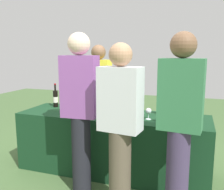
% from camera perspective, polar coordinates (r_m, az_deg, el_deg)
% --- Properties ---
extents(ground_plane, '(12.00, 12.00, 0.00)m').
position_cam_1_polar(ground_plane, '(3.44, 0.00, -16.89)').
color(ground_plane, '#476638').
extents(tasting_table, '(2.41, 0.72, 0.76)m').
position_cam_1_polar(tasting_table, '(3.28, 0.00, -10.93)').
color(tasting_table, '#14381E').
rests_on(tasting_table, ground_plane).
extents(wine_bottle_0, '(0.07, 0.07, 0.34)m').
position_cam_1_polar(wine_bottle_0, '(3.67, -12.84, -0.78)').
color(wine_bottle_0, black).
rests_on(wine_bottle_0, tasting_table).
extents(wine_bottle_1, '(0.07, 0.07, 0.32)m').
position_cam_1_polar(wine_bottle_1, '(3.53, -7.96, -1.11)').
color(wine_bottle_1, black).
rests_on(wine_bottle_1, tasting_table).
extents(wine_bottle_2, '(0.07, 0.07, 0.30)m').
position_cam_1_polar(wine_bottle_2, '(3.39, -7.56, -1.78)').
color(wine_bottle_2, black).
rests_on(wine_bottle_2, tasting_table).
extents(wine_bottle_3, '(0.07, 0.07, 0.32)m').
position_cam_1_polar(wine_bottle_3, '(3.28, 2.24, -1.92)').
color(wine_bottle_3, black).
rests_on(wine_bottle_3, tasting_table).
extents(wine_bottle_4, '(0.07, 0.07, 0.32)m').
position_cam_1_polar(wine_bottle_4, '(3.16, 11.86, -2.61)').
color(wine_bottle_4, black).
rests_on(wine_bottle_4, tasting_table).
extents(wine_glass_0, '(0.06, 0.06, 0.14)m').
position_cam_1_polar(wine_glass_0, '(3.11, -2.87, -2.87)').
color(wine_glass_0, silver).
rests_on(wine_glass_0, tasting_table).
extents(wine_glass_1, '(0.07, 0.07, 0.14)m').
position_cam_1_polar(wine_glass_1, '(2.98, 2.51, -3.50)').
color(wine_glass_1, silver).
rests_on(wine_glass_1, tasting_table).
extents(wine_glass_2, '(0.07, 0.07, 0.14)m').
position_cam_1_polar(wine_glass_2, '(2.94, 8.38, -3.74)').
color(wine_glass_2, silver).
rests_on(wine_glass_2, tasting_table).
extents(wine_glass_3, '(0.08, 0.08, 0.14)m').
position_cam_1_polar(wine_glass_3, '(2.84, 11.19, -4.29)').
color(wine_glass_3, silver).
rests_on(wine_glass_3, tasting_table).
extents(wine_glass_4, '(0.07, 0.07, 0.15)m').
position_cam_1_polar(wine_glass_4, '(2.90, 13.14, -3.91)').
color(wine_glass_4, silver).
rests_on(wine_glass_4, tasting_table).
extents(ice_bucket, '(0.21, 0.21, 0.19)m').
position_cam_1_polar(ice_bucket, '(3.06, 15.38, -3.52)').
color(ice_bucket, silver).
rests_on(ice_bucket, tasting_table).
extents(server_pouring, '(0.37, 0.22, 1.66)m').
position_cam_1_polar(server_pouring, '(3.83, -3.04, 0.28)').
color(server_pouring, black).
rests_on(server_pouring, ground_plane).
extents(guest_0, '(0.39, 0.23, 1.74)m').
position_cam_1_polar(guest_0, '(2.66, -7.29, -2.82)').
color(guest_0, black).
rests_on(guest_0, ground_plane).
extents(guest_1, '(0.42, 0.27, 1.63)m').
position_cam_1_polar(guest_1, '(2.37, 1.89, -6.33)').
color(guest_1, brown).
rests_on(guest_1, ground_plane).
extents(guest_2, '(0.40, 0.25, 1.72)m').
position_cam_1_polar(guest_2, '(2.32, 15.32, -5.42)').
color(guest_2, '#3F3351').
rests_on(guest_2, ground_plane).
extents(menu_board, '(0.49, 0.09, 0.76)m').
position_cam_1_polar(menu_board, '(4.04, 14.91, -7.33)').
color(menu_board, white).
rests_on(menu_board, ground_plane).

